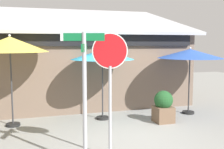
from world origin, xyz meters
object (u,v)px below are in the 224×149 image
object	(u,v)px
patio_umbrella_mustard_left	(10,45)
sidewalk_planter	(163,106)
street_sign_post	(84,85)
stop_sign	(110,71)
patio_umbrella_teal_center	(102,55)
patio_umbrella_royal_blue_right	(190,54)

from	to	relation	value
patio_umbrella_mustard_left	sidewalk_planter	xyz separation A→B (m)	(4.76, -1.05, -2.03)
street_sign_post	sidewalk_planter	bearing A→B (deg)	37.69
stop_sign	patio_umbrella_teal_center	distance (m)	3.24
stop_sign	sidewalk_planter	size ratio (longest dim) A/B	2.69
patio_umbrella_mustard_left	patio_umbrella_teal_center	size ratio (longest dim) A/B	1.17
street_sign_post	stop_sign	size ratio (longest dim) A/B	1.00
patio_umbrella_teal_center	sidewalk_planter	size ratio (longest dim) A/B	2.34
patio_umbrella_royal_blue_right	street_sign_post	bearing A→B (deg)	-145.32
street_sign_post	stop_sign	distance (m)	0.74
stop_sign	patio_umbrella_royal_blue_right	xyz separation A→B (m)	(3.96, 2.93, 0.21)
stop_sign	sidewalk_planter	world-z (taller)	stop_sign
stop_sign	sidewalk_planter	distance (m)	3.65
patio_umbrella_mustard_left	patio_umbrella_royal_blue_right	size ratio (longest dim) A/B	1.17
street_sign_post	patio_umbrella_teal_center	xyz separation A→B (m)	(1.35, 3.42, 0.46)
patio_umbrella_teal_center	stop_sign	bearing A→B (deg)	-102.57
patio_umbrella_teal_center	patio_umbrella_royal_blue_right	world-z (taller)	patio_umbrella_royal_blue_right
patio_umbrella_mustard_left	sidewalk_planter	distance (m)	5.27
stop_sign	patio_umbrella_royal_blue_right	distance (m)	4.93
patio_umbrella_mustard_left	patio_umbrella_teal_center	xyz separation A→B (m)	(2.93, -0.08, -0.35)
stop_sign	street_sign_post	bearing A→B (deg)	-157.94
street_sign_post	stop_sign	xyz separation A→B (m)	(0.65, 0.26, 0.25)
stop_sign	sidewalk_planter	bearing A→B (deg)	40.91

